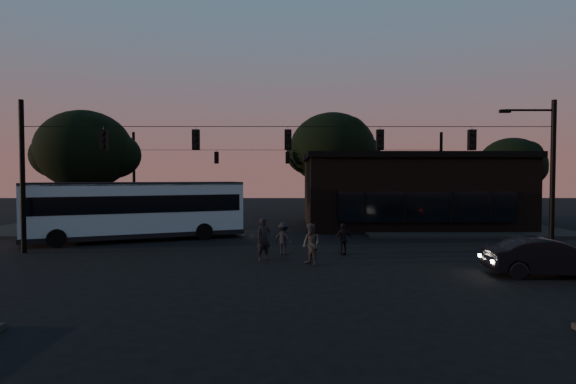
{
  "coord_description": "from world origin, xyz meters",
  "views": [
    {
      "loc": [
        -0.06,
        -17.98,
        3.77
      ],
      "look_at": [
        0.0,
        4.0,
        3.0
      ],
      "focal_mm": 28.0,
      "sensor_mm": 36.0,
      "label": 1
    }
  ],
  "objects_px": {
    "bus": "(138,208)",
    "building": "(406,190)",
    "pedestrian_c": "(343,239)",
    "pedestrian_d": "(284,238)",
    "car": "(547,257)",
    "pedestrian_a": "(264,239)",
    "pedestrian_b": "(311,244)"
  },
  "relations": [
    {
      "from": "pedestrian_a",
      "to": "pedestrian_b",
      "type": "bearing_deg",
      "value": -57.33
    },
    {
      "from": "car",
      "to": "building",
      "type": "bearing_deg",
      "value": 6.73
    },
    {
      "from": "bus",
      "to": "pedestrian_c",
      "type": "xyz_separation_m",
      "value": [
        11.47,
        -5.15,
        -1.15
      ]
    },
    {
      "from": "pedestrian_a",
      "to": "pedestrian_b",
      "type": "height_order",
      "value": "pedestrian_a"
    },
    {
      "from": "car",
      "to": "pedestrian_b",
      "type": "height_order",
      "value": "pedestrian_b"
    },
    {
      "from": "building",
      "to": "pedestrian_d",
      "type": "relative_size",
      "value": 9.84
    },
    {
      "from": "building",
      "to": "pedestrian_c",
      "type": "height_order",
      "value": "building"
    },
    {
      "from": "pedestrian_b",
      "to": "pedestrian_d",
      "type": "relative_size",
      "value": 1.13
    },
    {
      "from": "pedestrian_c",
      "to": "building",
      "type": "bearing_deg",
      "value": -137.41
    },
    {
      "from": "pedestrian_c",
      "to": "pedestrian_d",
      "type": "relative_size",
      "value": 0.98
    },
    {
      "from": "pedestrian_d",
      "to": "pedestrian_b",
      "type": "bearing_deg",
      "value": 146.79
    },
    {
      "from": "pedestrian_d",
      "to": "building",
      "type": "bearing_deg",
      "value": -94.89
    },
    {
      "from": "pedestrian_d",
      "to": "bus",
      "type": "bearing_deg",
      "value": 1.51
    },
    {
      "from": "bus",
      "to": "pedestrian_b",
      "type": "relative_size",
      "value": 6.97
    },
    {
      "from": "pedestrian_a",
      "to": "bus",
      "type": "bearing_deg",
      "value": 111.8
    },
    {
      "from": "building",
      "to": "pedestrian_c",
      "type": "relative_size",
      "value": 10.05
    },
    {
      "from": "pedestrian_b",
      "to": "car",
      "type": "bearing_deg",
      "value": 39.44
    },
    {
      "from": "bus",
      "to": "building",
      "type": "bearing_deg",
      "value": 0.73
    },
    {
      "from": "building",
      "to": "car",
      "type": "relative_size",
      "value": 3.5
    },
    {
      "from": "car",
      "to": "pedestrian_a",
      "type": "height_order",
      "value": "pedestrian_a"
    },
    {
      "from": "building",
      "to": "pedestrian_b",
      "type": "height_order",
      "value": "building"
    },
    {
      "from": "pedestrian_a",
      "to": "pedestrian_c",
      "type": "height_order",
      "value": "pedestrian_a"
    },
    {
      "from": "building",
      "to": "bus",
      "type": "height_order",
      "value": "building"
    },
    {
      "from": "bus",
      "to": "pedestrian_d",
      "type": "relative_size",
      "value": 7.86
    },
    {
      "from": "building",
      "to": "car",
      "type": "xyz_separation_m",
      "value": [
        0.74,
        -17.22,
        -1.98
      ]
    },
    {
      "from": "car",
      "to": "pedestrian_c",
      "type": "bearing_deg",
      "value": 61.49
    },
    {
      "from": "building",
      "to": "pedestrian_b",
      "type": "relative_size",
      "value": 8.72
    },
    {
      "from": "pedestrian_b",
      "to": "pedestrian_c",
      "type": "height_order",
      "value": "pedestrian_b"
    },
    {
      "from": "pedestrian_d",
      "to": "pedestrian_a",
      "type": "bearing_deg",
      "value": 89.29
    },
    {
      "from": "pedestrian_a",
      "to": "pedestrian_c",
      "type": "bearing_deg",
      "value": -10.47
    },
    {
      "from": "car",
      "to": "pedestrian_a",
      "type": "relative_size",
      "value": 2.33
    },
    {
      "from": "bus",
      "to": "pedestrian_a",
      "type": "relative_size",
      "value": 6.5
    }
  ]
}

